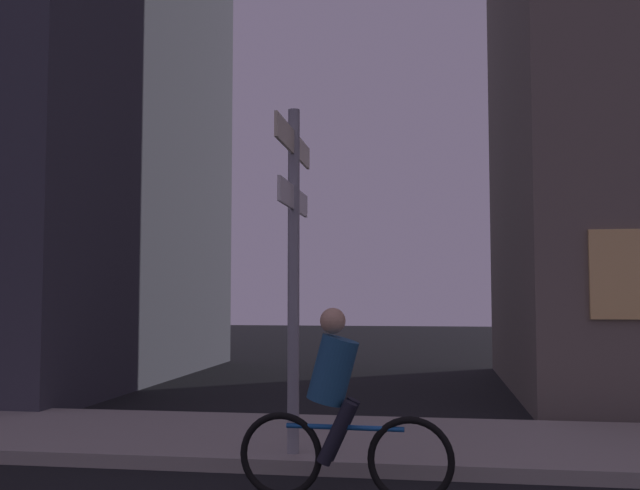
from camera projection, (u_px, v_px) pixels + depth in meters
name	position (u px, v px, depth m)	size (l,w,h in m)	color
sidewalk_kerb	(429.00, 444.00, 8.15)	(40.00, 2.72, 0.14)	gray
signpost	(294.00, 243.00, 7.49)	(0.12, 1.77, 3.49)	gray
cyclist	(339.00, 411.00, 6.17)	(1.82, 0.34, 1.61)	black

